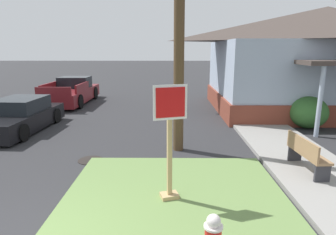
{
  "coord_description": "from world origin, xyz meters",
  "views": [
    {
      "loc": [
        2.49,
        -3.49,
        3.07
      ],
      "look_at": [
        2.43,
        4.5,
        1.2
      ],
      "focal_mm": 31.05,
      "sensor_mm": 36.0,
      "label": 1
    }
  ],
  "objects": [
    {
      "name": "corner_house",
      "position": [
        10.14,
        11.44,
        2.62
      ],
      "size": [
        11.05,
        8.72,
        5.11
      ],
      "color": "brown",
      "rests_on": "ground"
    },
    {
      "name": "grass_corner_patch",
      "position": [
        2.6,
        1.47,
        0.04
      ],
      "size": [
        4.68,
        5.57,
        0.08
      ],
      "primitive_type": "cube",
      "color": "#668447",
      "rests_on": "ground"
    },
    {
      "name": "pickup_truck_maroon",
      "position": [
        -3.28,
        13.34,
        0.62
      ],
      "size": [
        2.11,
        5.28,
        1.48
      ],
      "color": "maroon",
      "rests_on": "ground"
    },
    {
      "name": "street_bench",
      "position": [
        5.86,
        3.34,
        0.58
      ],
      "size": [
        0.5,
        1.49,
        0.85
      ],
      "color": "#93704C",
      "rests_on": "sidewalk_strip"
    },
    {
      "name": "manhole_cover",
      "position": [
        0.22,
        4.25,
        0.01
      ],
      "size": [
        0.7,
        0.7,
        0.02
      ],
      "primitive_type": "cylinder",
      "color": "black",
      "rests_on": "ground"
    },
    {
      "name": "parked_sedan_black",
      "position": [
        -3.34,
        7.39,
        0.54
      ],
      "size": [
        2.06,
        4.34,
        1.25
      ],
      "color": "black",
      "rests_on": "ground"
    },
    {
      "name": "shrub_near_porch",
      "position": [
        8.0,
        7.86,
        0.64
      ],
      "size": [
        1.47,
        1.47,
        1.28
      ],
      "primitive_type": "ellipsoid",
      "color": "#36692E",
      "rests_on": "ground"
    },
    {
      "name": "stop_sign",
      "position": [
        2.48,
        2.0,
        1.21
      ],
      "size": [
        0.65,
        0.37,
        2.35
      ],
      "color": "tan",
      "rests_on": "grass_corner_patch"
    },
    {
      "name": "sidewalk_strip",
      "position": [
        6.13,
        5.73,
        0.06
      ],
      "size": [
        2.2,
        17.04,
        0.12
      ],
      "primitive_type": "cube",
      "color": "gray",
      "rests_on": "ground"
    }
  ]
}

